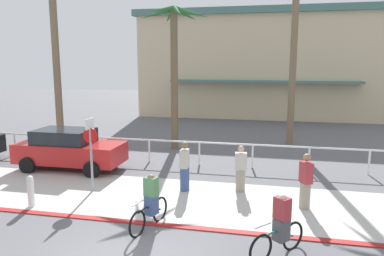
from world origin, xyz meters
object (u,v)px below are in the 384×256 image
object	(u,v)px
cyclist_teal_0	(280,227)
pedestrian_1	(241,171)
pedestrian_2	(185,168)
palm_tree_1	(174,46)
stop_sign_bike_lane	(91,144)
palm_tree_0	(54,11)
palm_tree_2	(295,19)
cyclist_black_1	(150,203)
car_red_1	(69,149)
bollard_1	(31,191)
pedestrian_0	(305,184)

from	to	relation	value
cyclist_teal_0	pedestrian_1	world-z (taller)	pedestrian_1
pedestrian_1	pedestrian_2	size ratio (longest dim) A/B	0.93
cyclist_teal_0	palm_tree_1	bearing A→B (deg)	117.31
stop_sign_bike_lane	cyclist_teal_0	world-z (taller)	stop_sign_bike_lane
cyclist_teal_0	palm_tree_0	bearing A→B (deg)	141.16
palm_tree_1	stop_sign_bike_lane	bearing A→B (deg)	-99.04
stop_sign_bike_lane	palm_tree_0	bearing A→B (deg)	129.10
palm_tree_2	cyclist_teal_0	bearing A→B (deg)	-92.96
cyclist_teal_0	pedestrian_1	size ratio (longest dim) A/B	0.92
palm_tree_2	cyclist_black_1	xyz separation A→B (m)	(-4.04, -11.68, -5.93)
car_red_1	cyclist_teal_0	world-z (taller)	car_red_1
car_red_1	cyclist_black_1	xyz separation A→B (m)	(5.11, -4.62, -0.18)
palm_tree_1	bollard_1	bearing A→B (deg)	-104.81
palm_tree_2	car_red_1	world-z (taller)	palm_tree_2
stop_sign_bike_lane	bollard_1	bearing A→B (deg)	-124.66
cyclist_black_1	pedestrian_1	world-z (taller)	pedestrian_1
palm_tree_1	pedestrian_0	distance (m)	10.21
car_red_1	palm_tree_1	bearing A→B (deg)	54.32
stop_sign_bike_lane	pedestrian_1	world-z (taller)	stop_sign_bike_lane
palm_tree_1	cyclist_teal_0	world-z (taller)	palm_tree_1
pedestrian_0	pedestrian_2	xyz separation A→B (m)	(-3.95, 0.79, 0.00)
cyclist_teal_0	cyclist_black_1	bearing A→B (deg)	166.87
palm_tree_0	pedestrian_1	bearing A→B (deg)	-25.61
cyclist_teal_0	pedestrian_0	xyz separation A→B (m)	(0.78, 3.03, 0.11)
palm_tree_0	car_red_1	xyz separation A→B (m)	(2.41, -3.38, -6.01)
bollard_1	pedestrian_2	bearing A→B (deg)	29.58
palm_tree_0	pedestrian_2	distance (m)	11.02
stop_sign_bike_lane	car_red_1	world-z (taller)	stop_sign_bike_lane
pedestrian_0	car_red_1	bearing A→B (deg)	165.61
stop_sign_bike_lane	cyclist_teal_0	distance (m)	7.07
palm_tree_2	car_red_1	distance (m)	12.91
car_red_1	pedestrian_2	size ratio (longest dim) A/B	2.53
stop_sign_bike_lane	palm_tree_0	size ratio (longest dim) A/B	0.27
palm_tree_1	cyclist_teal_0	xyz separation A→B (m)	(5.18, -10.03, -4.53)
pedestrian_0	stop_sign_bike_lane	bearing A→B (deg)	179.48
palm_tree_2	car_red_1	xyz separation A→B (m)	(-9.15, -7.07, -5.75)
palm_tree_1	cyclist_black_1	distance (m)	10.45
palm_tree_1	pedestrian_2	size ratio (longest dim) A/B	4.11
car_red_1	cyclist_black_1	world-z (taller)	car_red_1
palm_tree_0	cyclist_teal_0	size ratio (longest dim) A/B	6.27
cyclist_black_1	pedestrian_1	size ratio (longest dim) A/B	1.09
palm_tree_0	pedestrian_1	world-z (taller)	palm_tree_0
bollard_1	pedestrian_0	distance (m)	8.42
cyclist_teal_0	pedestrian_0	size ratio (longest dim) A/B	0.87
car_red_1	palm_tree_2	bearing A→B (deg)	37.68
bollard_1	pedestrian_2	distance (m)	4.95
palm_tree_1	cyclist_teal_0	bearing A→B (deg)	-62.69
pedestrian_1	pedestrian_2	distance (m)	1.93
palm_tree_1	pedestrian_1	size ratio (longest dim) A/B	4.40
cyclist_teal_0	pedestrian_1	distance (m)	4.36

